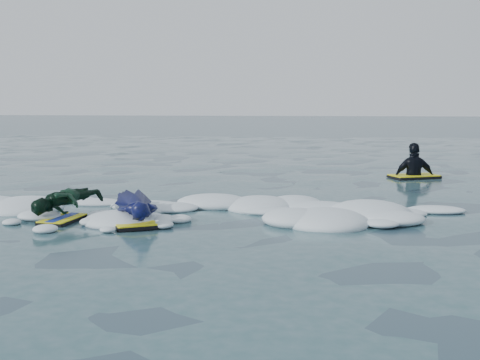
# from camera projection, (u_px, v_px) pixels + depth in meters

# --- Properties ---
(ground) EXTENTS (120.00, 120.00, 0.00)m
(ground) POSITION_uv_depth(u_px,v_px,m) (181.00, 229.00, 8.49)
(ground) COLOR #173139
(ground) RESTS_ON ground
(foam_band) EXTENTS (12.00, 3.10, 0.30)m
(foam_band) POSITION_uv_depth(u_px,v_px,m) (194.00, 215.00, 9.51)
(foam_band) COLOR white
(foam_band) RESTS_ON ground
(prone_woman_unit) EXTENTS (1.16, 1.71, 0.42)m
(prone_woman_unit) POSITION_uv_depth(u_px,v_px,m) (135.00, 207.00, 8.99)
(prone_woman_unit) COLOR black
(prone_woman_unit) RESTS_ON ground
(prone_child_unit) EXTENTS (1.06, 1.33, 0.47)m
(prone_child_unit) POSITION_uv_depth(u_px,v_px,m) (67.00, 204.00, 9.14)
(prone_child_unit) COLOR black
(prone_child_unit) RESTS_ON ground
(waiting_rider_unit) EXTENTS (1.27, 1.00, 1.68)m
(waiting_rider_unit) POSITION_uv_depth(u_px,v_px,m) (414.00, 179.00, 13.93)
(waiting_rider_unit) COLOR black
(waiting_rider_unit) RESTS_ON ground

